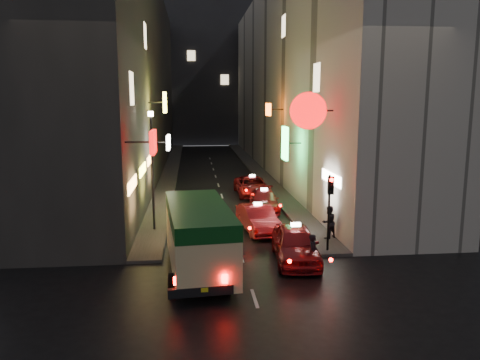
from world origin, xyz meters
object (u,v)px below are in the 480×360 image
object	(u,v)px
taxi_near	(295,241)
pedestrian_crossing	(313,250)
minibus	(199,231)
lamp_post	(152,163)
traffic_light	(330,197)

from	to	relation	value
taxi_near	pedestrian_crossing	bearing A→B (deg)	-68.94
minibus	lamp_post	bearing A→B (deg)	109.97
minibus	traffic_light	distance (m)	6.24
taxi_near	traffic_light	xyz separation A→B (m)	(1.72, 0.78, 1.78)
traffic_light	lamp_post	distance (m)	9.42
minibus	pedestrian_crossing	xyz separation A→B (m)	(4.66, -0.21, -0.90)
minibus	traffic_light	xyz separation A→B (m)	(5.91, 1.78, 0.91)
pedestrian_crossing	lamp_post	xyz separation A→B (m)	(-6.95, 6.52, 2.85)
lamp_post	traffic_light	bearing A→B (deg)	-28.91
traffic_light	minibus	bearing A→B (deg)	-163.21
lamp_post	taxi_near	bearing A→B (deg)	-39.29
traffic_light	lamp_post	bearing A→B (deg)	151.09
taxi_near	traffic_light	bearing A→B (deg)	24.31
taxi_near	lamp_post	xyz separation A→B (m)	(-6.48, 5.30, 2.82)
minibus	pedestrian_crossing	distance (m)	4.75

